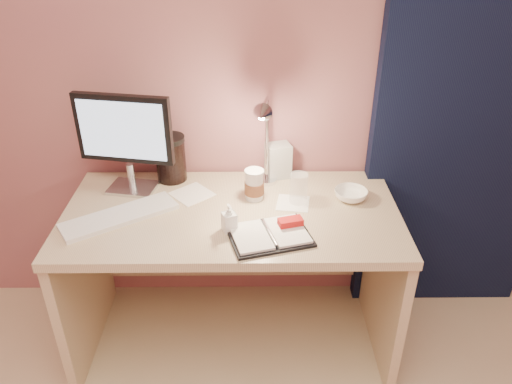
{
  "coord_description": "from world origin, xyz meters",
  "views": [
    {
      "loc": [
        0.09,
        -0.38,
        1.84
      ],
      "look_at": [
        0.1,
        1.33,
        0.85
      ],
      "focal_mm": 35.0,
      "sensor_mm": 36.0,
      "label": 1
    }
  ],
  "objects_px": {
    "monitor": "(125,135)",
    "clear_cup": "(299,188)",
    "planner": "(271,234)",
    "desk": "(233,244)",
    "coffee_cup": "(254,185)",
    "bowl": "(351,195)",
    "dark_jar": "(171,160)",
    "lotion_bottle": "(229,218)",
    "keyboard": "(120,216)",
    "desk_lamp": "(272,137)",
    "product_box": "(278,161)"
  },
  "relations": [
    {
      "from": "coffee_cup",
      "to": "clear_cup",
      "type": "height_order",
      "value": "coffee_cup"
    },
    {
      "from": "monitor",
      "to": "lotion_bottle",
      "type": "xyz_separation_m",
      "value": [
        0.44,
        -0.33,
        -0.21
      ]
    },
    {
      "from": "desk",
      "to": "desk_lamp",
      "type": "distance_m",
      "value": 0.53
    },
    {
      "from": "planner",
      "to": "bowl",
      "type": "height_order",
      "value": "planner"
    },
    {
      "from": "monitor",
      "to": "keyboard",
      "type": "distance_m",
      "value": 0.35
    },
    {
      "from": "monitor",
      "to": "clear_cup",
      "type": "distance_m",
      "value": 0.77
    },
    {
      "from": "dark_jar",
      "to": "desk",
      "type": "bearing_deg",
      "value": -36.39
    },
    {
      "from": "planner",
      "to": "clear_cup",
      "type": "distance_m",
      "value": 0.29
    },
    {
      "from": "desk",
      "to": "clear_cup",
      "type": "bearing_deg",
      "value": -0.45
    },
    {
      "from": "dark_jar",
      "to": "product_box",
      "type": "distance_m",
      "value": 0.49
    },
    {
      "from": "clear_cup",
      "to": "lotion_bottle",
      "type": "distance_m",
      "value": 0.36
    },
    {
      "from": "planner",
      "to": "clear_cup",
      "type": "height_order",
      "value": "clear_cup"
    },
    {
      "from": "planner",
      "to": "product_box",
      "type": "relative_size",
      "value": 2.19
    },
    {
      "from": "desk",
      "to": "planner",
      "type": "height_order",
      "value": "planner"
    },
    {
      "from": "keyboard",
      "to": "clear_cup",
      "type": "height_order",
      "value": "clear_cup"
    },
    {
      "from": "planner",
      "to": "lotion_bottle",
      "type": "distance_m",
      "value": 0.17
    },
    {
      "from": "product_box",
      "to": "desk_lamp",
      "type": "bearing_deg",
      "value": -120.02
    },
    {
      "from": "clear_cup",
      "to": "bowl",
      "type": "height_order",
      "value": "clear_cup"
    },
    {
      "from": "clear_cup",
      "to": "desk_lamp",
      "type": "height_order",
      "value": "desk_lamp"
    },
    {
      "from": "product_box",
      "to": "desk_lamp",
      "type": "xyz_separation_m",
      "value": [
        -0.04,
        -0.16,
        0.19
      ]
    },
    {
      "from": "keyboard",
      "to": "coffee_cup",
      "type": "bearing_deg",
      "value": -17.86
    },
    {
      "from": "monitor",
      "to": "bowl",
      "type": "bearing_deg",
      "value": 5.1
    },
    {
      "from": "keyboard",
      "to": "planner",
      "type": "distance_m",
      "value": 0.63
    },
    {
      "from": "bowl",
      "to": "desk_lamp",
      "type": "distance_m",
      "value": 0.43
    },
    {
      "from": "product_box",
      "to": "desk_lamp",
      "type": "relative_size",
      "value": 0.37
    },
    {
      "from": "coffee_cup",
      "to": "bowl",
      "type": "bearing_deg",
      "value": -1.62
    },
    {
      "from": "bowl",
      "to": "coffee_cup",
      "type": "bearing_deg",
      "value": 178.38
    },
    {
      "from": "desk",
      "to": "desk_lamp",
      "type": "xyz_separation_m",
      "value": [
        0.17,
        0.07,
        0.5
      ]
    },
    {
      "from": "clear_cup",
      "to": "monitor",
      "type": "bearing_deg",
      "value": 171.09
    },
    {
      "from": "monitor",
      "to": "product_box",
      "type": "height_order",
      "value": "monitor"
    },
    {
      "from": "clear_cup",
      "to": "product_box",
      "type": "bearing_deg",
      "value": 107.82
    },
    {
      "from": "coffee_cup",
      "to": "dark_jar",
      "type": "distance_m",
      "value": 0.42
    },
    {
      "from": "lotion_bottle",
      "to": "dark_jar",
      "type": "height_order",
      "value": "dark_jar"
    },
    {
      "from": "planner",
      "to": "dark_jar",
      "type": "height_order",
      "value": "dark_jar"
    },
    {
      "from": "keyboard",
      "to": "dark_jar",
      "type": "bearing_deg",
      "value": 29.62
    },
    {
      "from": "desk",
      "to": "coffee_cup",
      "type": "xyz_separation_m",
      "value": [
        0.1,
        0.03,
        0.29
      ]
    },
    {
      "from": "product_box",
      "to": "desk",
      "type": "bearing_deg",
      "value": -148.18
    },
    {
      "from": "coffee_cup",
      "to": "clear_cup",
      "type": "distance_m",
      "value": 0.19
    },
    {
      "from": "desk",
      "to": "dark_jar",
      "type": "height_order",
      "value": "dark_jar"
    },
    {
      "from": "dark_jar",
      "to": "coffee_cup",
      "type": "bearing_deg",
      "value": -25.38
    },
    {
      "from": "clear_cup",
      "to": "bowl",
      "type": "relative_size",
      "value": 0.94
    },
    {
      "from": "coffee_cup",
      "to": "clear_cup",
      "type": "xyz_separation_m",
      "value": [
        0.19,
        -0.03,
        0.0
      ]
    },
    {
      "from": "desk",
      "to": "coffee_cup",
      "type": "distance_m",
      "value": 0.31
    },
    {
      "from": "planner",
      "to": "desk_lamp",
      "type": "distance_m",
      "value": 0.42
    },
    {
      "from": "monitor",
      "to": "coffee_cup",
      "type": "bearing_deg",
      "value": 2.03
    },
    {
      "from": "coffee_cup",
      "to": "monitor",
      "type": "bearing_deg",
      "value": 171.25
    },
    {
      "from": "clear_cup",
      "to": "desk_lamp",
      "type": "bearing_deg",
      "value": 146.27
    },
    {
      "from": "lotion_bottle",
      "to": "coffee_cup",
      "type": "bearing_deg",
      "value": 67.99
    },
    {
      "from": "coffee_cup",
      "to": "desk_lamp",
      "type": "relative_size",
      "value": 0.32
    },
    {
      "from": "monitor",
      "to": "keyboard",
      "type": "xyz_separation_m",
      "value": [
        -0.01,
        -0.24,
        -0.26
      ]
    }
  ]
}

